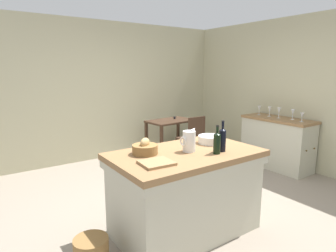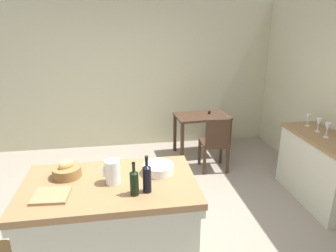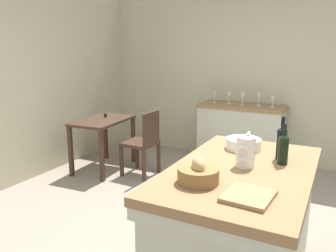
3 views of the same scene
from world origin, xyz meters
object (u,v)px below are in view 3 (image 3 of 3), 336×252
at_px(side_cabinet, 240,134).
at_px(bread_basket, 198,174).
at_px(pitcher, 246,151).
at_px(island_table, 239,222).
at_px(wine_glass_right, 229,96).
at_px(wooden_chair, 144,141).
at_px(wash_bowl, 244,144).
at_px(cutting_board, 249,196).
at_px(wine_glass_far_left, 273,100).
at_px(wine_glass_far_right, 215,95).
at_px(wine_bottle_dark, 281,142).
at_px(wine_glass_middle, 242,96).
at_px(wine_glass_left, 259,97).
at_px(writing_desk, 103,127).
at_px(wine_bottle_amber, 283,148).

relative_size(side_cabinet, bread_basket, 4.86).
xyz_separation_m(pitcher, bread_basket, (-0.41, 0.18, -0.05)).
height_order(island_table, pitcher, pitcher).
bearing_deg(wine_glass_right, side_cabinet, -95.24).
relative_size(wooden_chair, wash_bowl, 3.13).
relative_size(cutting_board, wine_glass_far_left, 1.85).
height_order(cutting_board, wine_glass_far_right, wine_glass_far_right).
xyz_separation_m(wine_bottle_dark, wine_glass_middle, (2.29, 0.92, -0.01)).
bearing_deg(wooden_chair, island_table, -131.37).
height_order(wash_bowl, wine_glass_far_left, wine_glass_far_left).
xyz_separation_m(pitcher, wine_glass_left, (2.63, 0.50, 0.01)).
bearing_deg(island_table, writing_desk, 57.96).
height_order(wine_bottle_dark, wine_glass_far_left, wine_bottle_dark).
xyz_separation_m(wine_glass_left, wine_glass_far_right, (-0.03, 0.65, -0.01)).
bearing_deg(wine_bottle_dark, side_cabinet, 21.83).
bearing_deg(wine_glass_far_right, writing_desk, 133.30).
distance_m(writing_desk, wine_glass_far_right, 1.72).
xyz_separation_m(island_table, bread_basket, (-0.38, 0.17, 0.47)).
height_order(bread_basket, wine_glass_left, wine_glass_left).
bearing_deg(wooden_chair, bread_basket, -140.71).
distance_m(wine_glass_middle, wine_glass_right, 0.21).
relative_size(island_table, writing_desk, 1.63).
bearing_deg(bread_basket, wine_glass_middle, 10.40).
bearing_deg(wine_glass_left, wash_bowl, -170.24).
relative_size(side_cabinet, writing_desk, 1.32).
bearing_deg(wine_bottle_dark, writing_desk, 65.54).
bearing_deg(wine_bottle_dark, wine_glass_far_left, 12.13).
bearing_deg(wine_glass_right, wine_glass_far_right, 88.70).
xyz_separation_m(wine_bottle_amber, wine_glass_far_left, (2.39, 0.52, -0.02)).
distance_m(side_cabinet, pitcher, 2.73).
relative_size(island_table, cutting_board, 5.45).
height_order(wine_glass_far_left, wine_glass_left, wine_glass_left).
bearing_deg(wooden_chair, wash_bowl, -123.69).
distance_m(wine_bottle_amber, wine_glass_far_left, 2.44).
xyz_separation_m(cutting_board, wine_glass_far_left, (3.05, 0.45, 0.09)).
distance_m(wine_bottle_dark, wine_glass_middle, 2.46).
height_order(island_table, wash_bowl, wash_bowl).
height_order(bread_basket, wine_glass_right, wine_glass_right).
xyz_separation_m(wine_glass_middle, wine_glass_right, (0.02, 0.20, -0.01)).
bearing_deg(side_cabinet, wine_glass_left, -76.62).
bearing_deg(side_cabinet, wine_glass_middle, -156.55).
height_order(wine_glass_left, wine_glass_middle, wine_glass_middle).
relative_size(side_cabinet, wash_bowl, 4.38).
xyz_separation_m(writing_desk, wash_bowl, (-1.04, -2.25, 0.33)).
bearing_deg(wine_glass_middle, pitcher, -164.22).
bearing_deg(wine_glass_far_left, cutting_board, -171.59).
bearing_deg(wine_bottle_dark, wine_glass_left, 16.48).
bearing_deg(wash_bowl, island_table, -165.63).
relative_size(wooden_chair, bread_basket, 3.47).
bearing_deg(cutting_board, wine_bottle_amber, -5.93).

